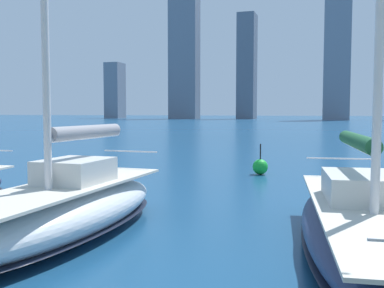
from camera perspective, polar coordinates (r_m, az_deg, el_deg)
name	(u,v)px	position (r m, az deg, el deg)	size (l,w,h in m)	color
city_skyline	(373,61)	(160.62, 22.02, 9.70)	(170.35, 24.33, 45.40)	slate
sailboat_forest	(366,227)	(9.54, 21.20, -9.77)	(3.48, 9.42, 10.50)	navy
sailboat_grey	(65,207)	(10.68, -15.79, -7.71)	(2.40, 7.52, 10.42)	silver
channel_buoy	(260,167)	(20.69, 8.66, -2.87)	(0.70, 0.70, 1.40)	green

